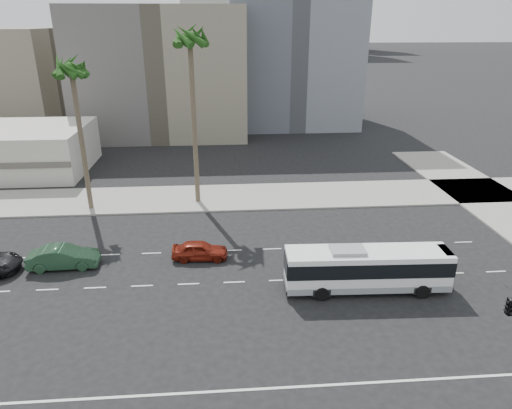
{
  "coord_description": "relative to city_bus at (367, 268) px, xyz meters",
  "views": [
    {
      "loc": [
        -3.54,
        -25.96,
        16.02
      ],
      "look_at": [
        -1.25,
        4.0,
        3.88
      ],
      "focal_mm": 31.97,
      "sensor_mm": 36.0,
      "label": 1
    }
  ],
  "objects": [
    {
      "name": "ground",
      "position": [
        -5.36,
        1.46,
        -1.56
      ],
      "size": [
        700.0,
        700.0,
        0.0
      ],
      "primitive_type": "plane",
      "color": "black",
      "rests_on": "ground"
    },
    {
      "name": "car_a",
      "position": [
        -10.71,
        4.88,
        -0.87
      ],
      "size": [
        1.84,
        4.09,
        1.36
      ],
      "primitive_type": "imported",
      "rotation": [
        0.0,
        0.0,
        1.51
      ],
      "color": "maroon",
      "rests_on": "ground"
    },
    {
      "name": "midrise_gray_center",
      "position": [
        2.64,
        53.46,
        11.44
      ],
      "size": [
        20.0,
        20.0,
        26.0
      ],
      "primitive_type": "cube",
      "color": "slate",
      "rests_on": "ground"
    },
    {
      "name": "palm_mid",
      "position": [
        -21.01,
        15.06,
        10.55
      ],
      "size": [
        4.35,
        4.35,
        13.45
      ],
      "rotation": [
        0.0,
        0.0,
        -0.21
      ],
      "color": "brown",
      "rests_on": "ground"
    },
    {
      "name": "city_bus",
      "position": [
        0.0,
        0.0,
        0.0
      ],
      "size": [
        10.39,
        2.68,
        2.96
      ],
      "rotation": [
        0.0,
        0.0,
        -0.04
      ],
      "color": "white",
      "rests_on": "ground"
    },
    {
      "name": "car_b",
      "position": [
        -20.11,
        4.37,
        -0.77
      ],
      "size": [
        1.88,
        4.83,
        1.57
      ],
      "primitive_type": "imported",
      "rotation": [
        0.0,
        0.0,
        1.62
      ],
      "color": "#23462D",
      "rests_on": "ground"
    },
    {
      "name": "sidewalk_north",
      "position": [
        -5.36,
        16.96,
        -1.48
      ],
      "size": [
        120.0,
        7.0,
        0.15
      ],
      "primitive_type": "cube",
      "color": "gray",
      "rests_on": "ground"
    },
    {
      "name": "palm_near",
      "position": [
        -11.33,
        16.01,
        12.81
      ],
      "size": [
        4.71,
        4.71,
        15.86
      ],
      "rotation": [
        0.0,
        0.0,
        0.28
      ],
      "color": "brown",
      "rests_on": "ground"
    },
    {
      "name": "midrise_beige_west",
      "position": [
        -17.36,
        46.46,
        7.44
      ],
      "size": [
        24.0,
        18.0,
        18.0
      ],
      "primitive_type": "cube",
      "color": "#66615C",
      "rests_on": "ground"
    }
  ]
}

